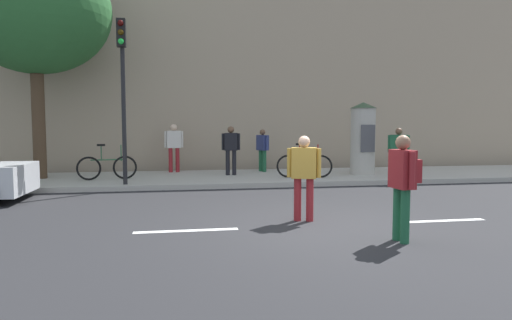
{
  "coord_description": "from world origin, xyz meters",
  "views": [
    {
      "loc": [
        -2.53,
        -7.91,
        1.85
      ],
      "look_at": [
        -0.83,
        2.0,
        1.06
      ],
      "focal_mm": 32.2,
      "sensor_mm": 36.0,
      "label": 1
    }
  ],
  "objects_px": {
    "pedestrian_with_bag": "(403,178)",
    "pedestrian_in_red_top": "(263,147)",
    "poster_column": "(363,138)",
    "pedestrian_near_pole": "(231,147)",
    "pedestrian_with_backpack": "(174,143)",
    "bicycle_upright": "(304,165)",
    "street_tree": "(35,10)",
    "pedestrian_in_dark_shirt": "(304,171)",
    "traffic_light": "(123,75)",
    "bicycle_leaning": "(107,167)",
    "pedestrian_tallest": "(399,148)"
  },
  "relations": [
    {
      "from": "poster_column",
      "to": "pedestrian_near_pole",
      "type": "bearing_deg",
      "value": 173.55
    },
    {
      "from": "traffic_light",
      "to": "pedestrian_near_pole",
      "type": "distance_m",
      "value": 4.3
    },
    {
      "from": "pedestrian_tallest",
      "to": "pedestrian_in_red_top",
      "type": "xyz_separation_m",
      "value": [
        -3.88,
        2.6,
        -0.06
      ]
    },
    {
      "from": "traffic_light",
      "to": "pedestrian_with_backpack",
      "type": "bearing_deg",
      "value": 67.56
    },
    {
      "from": "traffic_light",
      "to": "pedestrian_tallest",
      "type": "height_order",
      "value": "traffic_light"
    },
    {
      "from": "pedestrian_with_bag",
      "to": "bicycle_upright",
      "type": "relative_size",
      "value": 0.96
    },
    {
      "from": "bicycle_upright",
      "to": "street_tree",
      "type": "bearing_deg",
      "value": 171.44
    },
    {
      "from": "traffic_light",
      "to": "pedestrian_in_dark_shirt",
      "type": "relative_size",
      "value": 2.79
    },
    {
      "from": "pedestrian_with_backpack",
      "to": "bicycle_upright",
      "type": "xyz_separation_m",
      "value": [
        4.08,
        -2.41,
        -0.63
      ]
    },
    {
      "from": "pedestrian_in_red_top",
      "to": "bicycle_leaning",
      "type": "bearing_deg",
      "value": -162.89
    },
    {
      "from": "pedestrian_with_bag",
      "to": "pedestrian_tallest",
      "type": "height_order",
      "value": "pedestrian_tallest"
    },
    {
      "from": "pedestrian_with_bag",
      "to": "pedestrian_near_pole",
      "type": "height_order",
      "value": "pedestrian_near_pole"
    },
    {
      "from": "pedestrian_tallest",
      "to": "bicycle_leaning",
      "type": "height_order",
      "value": "pedestrian_tallest"
    },
    {
      "from": "poster_column",
      "to": "pedestrian_in_dark_shirt",
      "type": "height_order",
      "value": "poster_column"
    },
    {
      "from": "traffic_light",
      "to": "street_tree",
      "type": "bearing_deg",
      "value": 143.42
    },
    {
      "from": "pedestrian_in_dark_shirt",
      "to": "bicycle_leaning",
      "type": "distance_m",
      "value": 7.59
    },
    {
      "from": "pedestrian_with_bag",
      "to": "pedestrian_in_red_top",
      "type": "xyz_separation_m",
      "value": [
        -0.47,
        9.44,
        0.03
      ]
    },
    {
      "from": "traffic_light",
      "to": "street_tree",
      "type": "xyz_separation_m",
      "value": [
        -2.78,
        2.06,
        2.11
      ]
    },
    {
      "from": "traffic_light",
      "to": "poster_column",
      "type": "distance_m",
      "value": 7.97
    },
    {
      "from": "pedestrian_near_pole",
      "to": "bicycle_upright",
      "type": "xyz_separation_m",
      "value": [
        2.21,
        -1.14,
        -0.56
      ]
    },
    {
      "from": "bicycle_upright",
      "to": "traffic_light",
      "type": "bearing_deg",
      "value": -171.3
    },
    {
      "from": "pedestrian_with_bag",
      "to": "pedestrian_with_backpack",
      "type": "xyz_separation_m",
      "value": [
        -3.59,
        9.78,
        0.17
      ]
    },
    {
      "from": "traffic_light",
      "to": "pedestrian_tallest",
      "type": "distance_m",
      "value": 8.59
    },
    {
      "from": "pedestrian_near_pole",
      "to": "bicycle_leaning",
      "type": "bearing_deg",
      "value": -170.57
    },
    {
      "from": "pedestrian_with_bag",
      "to": "pedestrian_with_backpack",
      "type": "relative_size",
      "value": 0.99
    },
    {
      "from": "bicycle_leaning",
      "to": "pedestrian_near_pole",
      "type": "bearing_deg",
      "value": 9.43
    },
    {
      "from": "poster_column",
      "to": "traffic_light",
      "type": "bearing_deg",
      "value": -169.12
    },
    {
      "from": "poster_column",
      "to": "pedestrian_near_pole",
      "type": "xyz_separation_m",
      "value": [
        -4.42,
        0.5,
        -0.28
      ]
    },
    {
      "from": "street_tree",
      "to": "bicycle_leaning",
      "type": "bearing_deg",
      "value": -19.3
    },
    {
      "from": "traffic_light",
      "to": "pedestrian_near_pole",
      "type": "bearing_deg",
      "value": 31.48
    },
    {
      "from": "pedestrian_in_red_top",
      "to": "bicycle_upright",
      "type": "bearing_deg",
      "value": -65.04
    },
    {
      "from": "street_tree",
      "to": "pedestrian_in_red_top",
      "type": "xyz_separation_m",
      "value": [
        7.23,
        0.83,
        -4.27
      ]
    },
    {
      "from": "poster_column",
      "to": "bicycle_upright",
      "type": "xyz_separation_m",
      "value": [
        -2.21,
        -0.64,
        -0.84
      ]
    },
    {
      "from": "pedestrian_with_bag",
      "to": "traffic_light",
      "type": "bearing_deg",
      "value": 126.95
    },
    {
      "from": "pedestrian_with_bag",
      "to": "bicycle_leaning",
      "type": "bearing_deg",
      "value": 125.39
    },
    {
      "from": "pedestrian_in_dark_shirt",
      "to": "bicycle_upright",
      "type": "distance_m",
      "value": 5.86
    },
    {
      "from": "pedestrian_with_backpack",
      "to": "bicycle_upright",
      "type": "relative_size",
      "value": 0.97
    },
    {
      "from": "traffic_light",
      "to": "pedestrian_with_bag",
      "type": "relative_size",
      "value": 2.7
    },
    {
      "from": "street_tree",
      "to": "pedestrian_in_dark_shirt",
      "type": "xyz_separation_m",
      "value": [
        6.59,
        -6.86,
        -4.34
      ]
    },
    {
      "from": "pedestrian_with_backpack",
      "to": "bicycle_upright",
      "type": "height_order",
      "value": "pedestrian_with_backpack"
    },
    {
      "from": "poster_column",
      "to": "pedestrian_in_red_top",
      "type": "bearing_deg",
      "value": 155.72
    },
    {
      "from": "traffic_light",
      "to": "pedestrian_in_red_top",
      "type": "distance_m",
      "value": 5.73
    },
    {
      "from": "pedestrian_tallest",
      "to": "pedestrian_with_backpack",
      "type": "distance_m",
      "value": 7.59
    },
    {
      "from": "poster_column",
      "to": "pedestrian_tallest",
      "type": "distance_m",
      "value": 1.4
    },
    {
      "from": "poster_column",
      "to": "pedestrian_in_dark_shirt",
      "type": "distance_m",
      "value": 7.34
    },
    {
      "from": "pedestrian_tallest",
      "to": "pedestrian_in_red_top",
      "type": "relative_size",
      "value": 1.04
    },
    {
      "from": "poster_column",
      "to": "pedestrian_with_bag",
      "type": "xyz_separation_m",
      "value": [
        -2.7,
        -8.01,
        -0.38
      ]
    },
    {
      "from": "street_tree",
      "to": "pedestrian_in_red_top",
      "type": "bearing_deg",
      "value": 6.59
    },
    {
      "from": "street_tree",
      "to": "pedestrian_in_dark_shirt",
      "type": "distance_m",
      "value": 10.45
    },
    {
      "from": "traffic_light",
      "to": "pedestrian_in_dark_shirt",
      "type": "distance_m",
      "value": 6.52
    }
  ]
}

